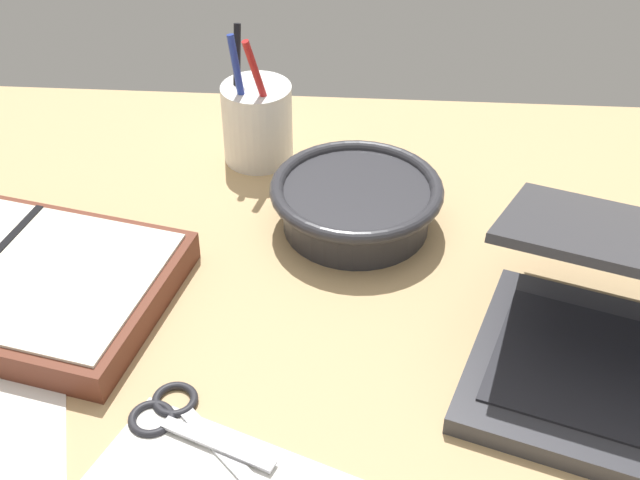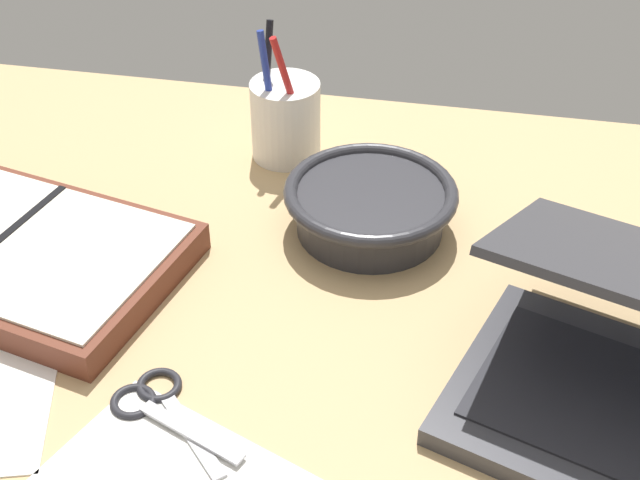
% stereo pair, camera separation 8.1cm
% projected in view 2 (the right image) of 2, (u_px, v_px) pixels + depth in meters
% --- Properties ---
extents(desk_top, '(1.40, 1.00, 0.02)m').
position_uv_depth(desk_top, '(287.00, 382.00, 0.78)').
color(desk_top, tan).
rests_on(desk_top, ground).
extents(bowl, '(0.18, 0.18, 0.05)m').
position_uv_depth(bowl, '(370.00, 205.00, 0.92)').
color(bowl, '#2D2D33').
rests_on(bowl, desk_top).
extents(pen_cup, '(0.08, 0.08, 0.16)m').
position_uv_depth(pen_cup, '(285.00, 119.00, 1.02)').
color(pen_cup, white).
rests_on(pen_cup, desk_top).
extents(planner, '(0.38, 0.28, 0.03)m').
position_uv_depth(planner, '(8.00, 250.00, 0.88)').
color(planner, brown).
rests_on(planner, desk_top).
extents(scissors, '(0.13, 0.11, 0.01)m').
position_uv_depth(scissors, '(157.00, 403.00, 0.74)').
color(scissors, '#B7B7BC').
rests_on(scissors, desk_top).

